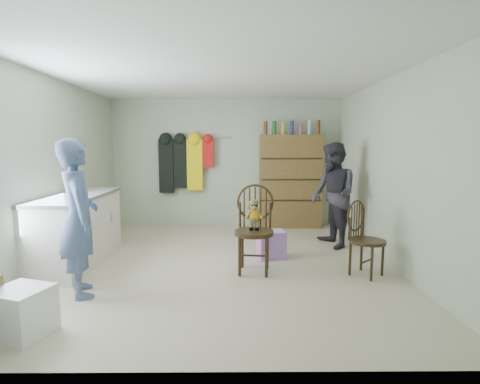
{
  "coord_description": "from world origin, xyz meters",
  "views": [
    {
      "loc": [
        0.21,
        -4.97,
        1.59
      ],
      "look_at": [
        0.25,
        0.2,
        0.95
      ],
      "focal_mm": 28.0,
      "sensor_mm": 36.0,
      "label": 1
    }
  ],
  "objects_px": {
    "counter": "(77,229)",
    "dresser": "(290,181)",
    "chair_front": "(254,223)",
    "chair_far": "(363,235)"
  },
  "relations": [
    {
      "from": "counter",
      "to": "chair_front",
      "type": "height_order",
      "value": "chair_front"
    },
    {
      "from": "counter",
      "to": "chair_far",
      "type": "height_order",
      "value": "counter"
    },
    {
      "from": "chair_far",
      "to": "dresser",
      "type": "relative_size",
      "value": 0.45
    },
    {
      "from": "counter",
      "to": "dresser",
      "type": "bearing_deg",
      "value": 35.69
    },
    {
      "from": "chair_far",
      "to": "counter",
      "type": "bearing_deg",
      "value": 129.78
    },
    {
      "from": "chair_front",
      "to": "dresser",
      "type": "height_order",
      "value": "dresser"
    },
    {
      "from": "chair_front",
      "to": "dresser",
      "type": "xyz_separation_m",
      "value": [
        0.82,
        2.64,
        0.29
      ]
    },
    {
      "from": "chair_front",
      "to": "counter",
      "type": "bearing_deg",
      "value": 178.18
    },
    {
      "from": "dresser",
      "to": "chair_far",
      "type": "bearing_deg",
      "value": -79.58
    },
    {
      "from": "counter",
      "to": "dresser",
      "type": "height_order",
      "value": "dresser"
    }
  ]
}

